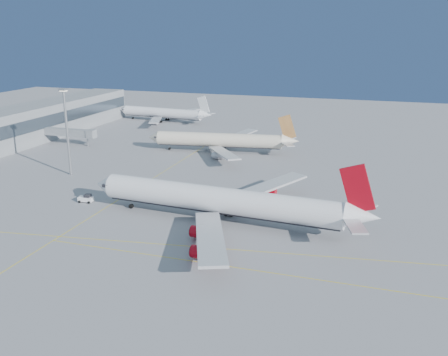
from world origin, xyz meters
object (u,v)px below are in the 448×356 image
Objects in this scene: airliner_third at (164,113)px; airliner_etihad at (222,140)px; light_mast at (67,125)px; airliner_virgin at (224,201)px; pushback_tug at (86,198)px.

airliner_etihad is at bearing -42.34° from airliner_third.
light_mast is at bearing -137.92° from airliner_etihad.
airliner_virgin reaches higher than airliner_third.
airliner_etihad is at bearing 50.30° from light_mast.
airliner_virgin is at bearing -21.91° from light_mast.
pushback_tug is 0.15× the size of light_mast.
pushback_tug is (32.17, -122.72, -3.39)m from airliner_third.
airliner_virgin is 17.70× the size of pushback_tug.
light_mast is (11.88, -100.44, 12.31)m from airliner_third.
airliner_etihad is 1.09× the size of airliner_third.
light_mast is at bearing 127.23° from pushback_tug.
airliner_virgin is 1.25× the size of airliner_etihad.
airliner_virgin is 1.37× the size of airliner_third.
airliner_third is 126.91m from pushback_tug.
pushback_tug is (-17.67, -68.00, -3.70)m from airliner_etihad.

